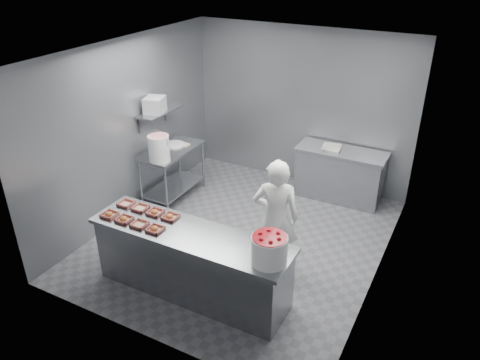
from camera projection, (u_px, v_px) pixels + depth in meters
name	position (u px, v px, depth m)	size (l,w,h in m)	color
floor	(242.00, 238.00, 7.10)	(4.50, 4.50, 0.00)	#4C4C51
ceiling	(242.00, 52.00, 5.82)	(4.50, 4.50, 0.00)	white
wall_back	(301.00, 108.00, 8.23)	(4.00, 0.04, 2.80)	slate
wall_left	(128.00, 130.00, 7.29)	(0.04, 4.50, 2.80)	slate
wall_right	(389.00, 186.00, 5.63)	(0.04, 4.50, 2.80)	slate
service_counter	(192.00, 263.00, 5.84)	(2.60, 0.70, 0.90)	slate
prep_table	(173.00, 166.00, 7.99)	(0.60, 1.20, 0.90)	slate
back_counter	(339.00, 174.00, 8.01)	(1.50, 0.60, 0.90)	slate
wall_shelf	(160.00, 111.00, 7.62)	(0.35, 0.90, 0.03)	slate
tray_0	(109.00, 214.00, 5.96)	(0.19, 0.18, 0.06)	tan
tray_1	(124.00, 219.00, 5.86)	(0.19, 0.18, 0.06)	tan
tray_2	(139.00, 224.00, 5.76)	(0.19, 0.18, 0.04)	tan
tray_3	(155.00, 229.00, 5.66)	(0.19, 0.18, 0.06)	tan
tray_4	(126.00, 204.00, 6.21)	(0.19, 0.18, 0.04)	tan
tray_5	(140.00, 208.00, 6.11)	(0.19, 0.18, 0.04)	tan
tray_6	(155.00, 212.00, 6.01)	(0.19, 0.18, 0.06)	tan
tray_7	(170.00, 217.00, 5.91)	(0.19, 0.18, 0.06)	tan
worker	(276.00, 218.00, 6.06)	(0.60, 0.40, 1.66)	white
strawberry_tub	(269.00, 249.00, 5.04)	(0.40, 0.40, 0.33)	white
glaze_bucket	(159.00, 148.00, 7.36)	(0.35, 0.33, 0.51)	white
bucket_lid	(174.00, 144.00, 8.00)	(0.35, 0.35, 0.03)	white
rag	(185.00, 145.00, 8.01)	(0.14, 0.12, 0.02)	#CCB28C
appliance	(155.00, 105.00, 7.45)	(0.29, 0.33, 0.25)	gray
paper_stack	(332.00, 147.00, 7.87)	(0.30, 0.22, 0.06)	silver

